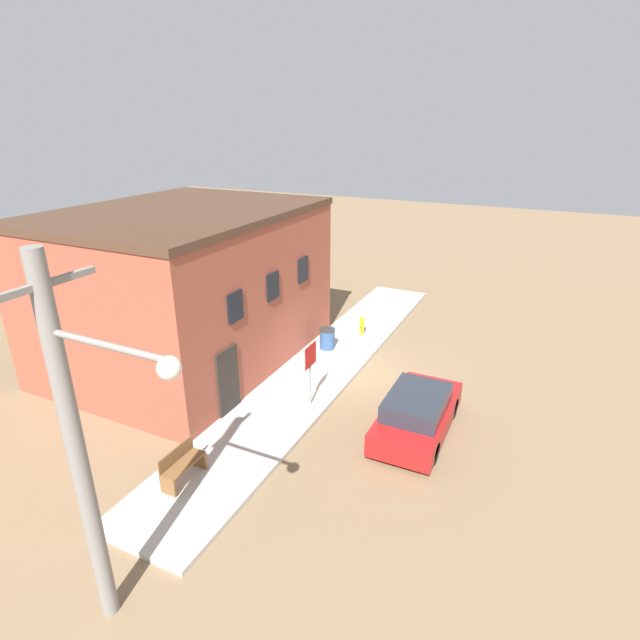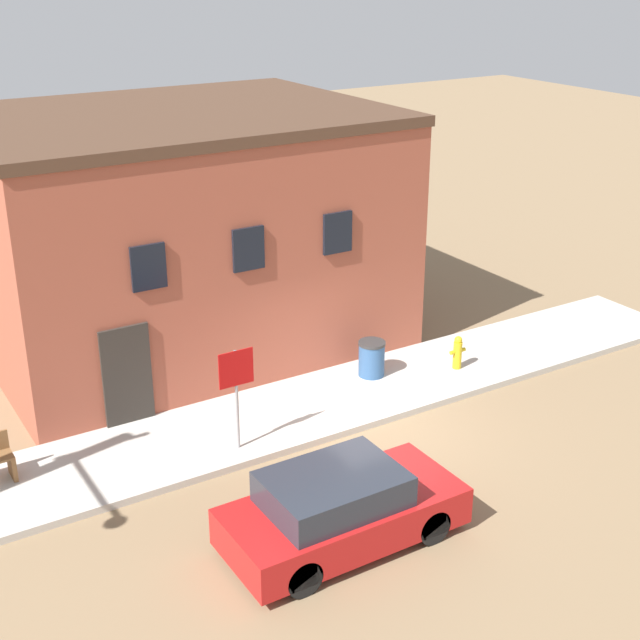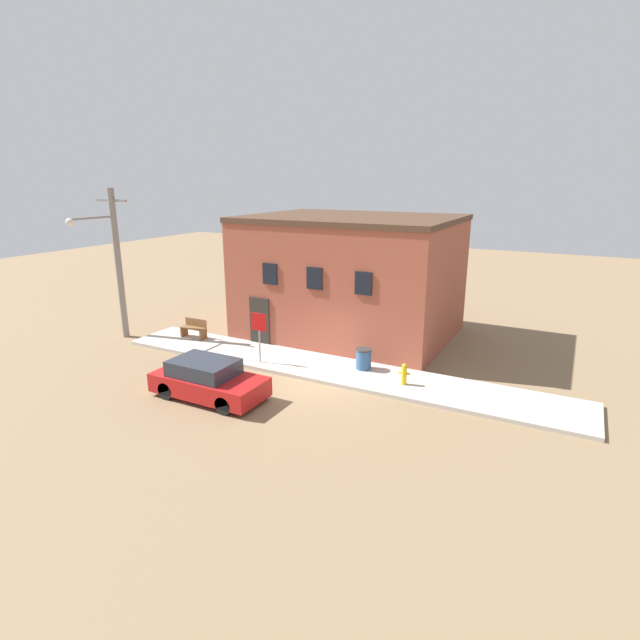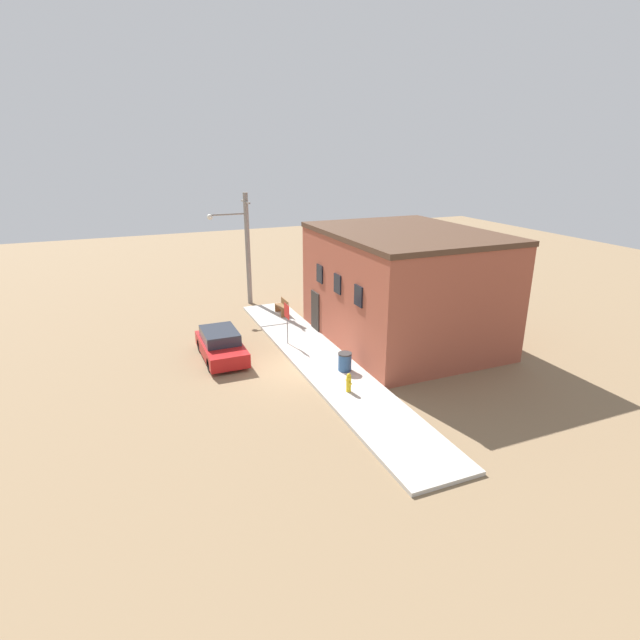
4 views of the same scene
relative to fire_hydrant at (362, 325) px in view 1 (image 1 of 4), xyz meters
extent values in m
plane|color=#846B4C|center=(-3.10, -1.07, -0.54)|extent=(80.00, 80.00, 0.00)
cube|color=#BCB7AD|center=(-3.10, 0.24, -0.46)|extent=(18.74, 2.61, 0.14)
cube|color=#9E4C38|center=(-4.42, 5.11, 2.14)|extent=(9.20, 7.14, 5.34)
cube|color=#4C3323|center=(-4.42, 5.11, 4.93)|extent=(9.30, 7.24, 0.24)
cube|color=black|center=(-6.57, 1.51, 2.78)|extent=(0.70, 0.08, 0.90)
cube|color=black|center=(-4.42, 1.51, 2.78)|extent=(0.70, 0.08, 0.90)
cube|color=black|center=(-2.27, 1.51, 2.78)|extent=(0.70, 0.08, 0.90)
cube|color=#2D2823|center=(-7.18, 1.51, 0.56)|extent=(1.00, 0.08, 2.20)
cylinder|color=gold|center=(0.00, 0.00, -0.07)|extent=(0.20, 0.20, 0.64)
sphere|color=gold|center=(0.00, 0.00, 0.30)|extent=(0.18, 0.18, 0.18)
cylinder|color=gold|center=(-0.15, 0.00, 0.03)|extent=(0.11, 0.09, 0.09)
cylinder|color=gold|center=(0.15, 0.00, 0.03)|extent=(0.11, 0.09, 0.09)
cylinder|color=gray|center=(-5.79, -0.53, 0.62)|extent=(0.06, 0.06, 2.02)
cube|color=red|center=(-5.79, -0.55, 1.28)|extent=(0.70, 0.02, 0.70)
cube|color=brown|center=(-10.85, 0.66, -0.16)|extent=(0.08, 0.44, 0.46)
cube|color=brown|center=(-9.72, 0.66, -0.16)|extent=(0.08, 0.44, 0.46)
cube|color=brown|center=(-10.29, 0.66, 0.09)|extent=(1.22, 0.44, 0.04)
cube|color=brown|center=(-10.29, 0.86, 0.29)|extent=(1.22, 0.04, 0.37)
cylinder|color=#2D517F|center=(-1.86, 0.72, -0.02)|extent=(0.58, 0.58, 0.75)
cylinder|color=#2D2D2D|center=(-1.86, 0.72, 0.39)|extent=(0.61, 0.61, 0.06)
cylinder|color=gray|center=(-13.57, -0.33, 2.88)|extent=(0.29, 0.29, 6.82)
cylinder|color=gray|center=(-13.57, -1.41, 5.06)|extent=(0.10, 2.17, 0.10)
sphere|color=silver|center=(-13.57, -2.50, 4.96)|extent=(0.32, 0.32, 0.32)
cube|color=gray|center=(-13.57, -0.33, 5.74)|extent=(1.80, 0.10, 0.10)
cylinder|color=black|center=(-4.36, -3.09, -0.23)|extent=(0.61, 0.20, 0.61)
cylinder|color=black|center=(-4.36, -4.64, -0.23)|extent=(0.61, 0.20, 0.61)
cylinder|color=black|center=(-6.79, -3.09, -0.23)|extent=(0.61, 0.20, 0.61)
cylinder|color=black|center=(-6.79, -4.64, -0.23)|extent=(0.61, 0.20, 0.61)
cube|color=red|center=(-5.58, -3.86, -0.05)|extent=(3.93, 1.75, 0.64)
cube|color=#282D38|center=(-5.77, -3.86, 0.53)|extent=(2.16, 1.54, 0.52)
camera|label=1|loc=(-17.79, -6.63, 7.87)|focal=28.00mm
camera|label=2|loc=(-12.19, -13.91, 8.38)|focal=50.00mm
camera|label=3|loc=(5.04, -15.95, 6.65)|focal=28.00mm
camera|label=4|loc=(15.97, -7.92, 8.78)|focal=28.00mm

